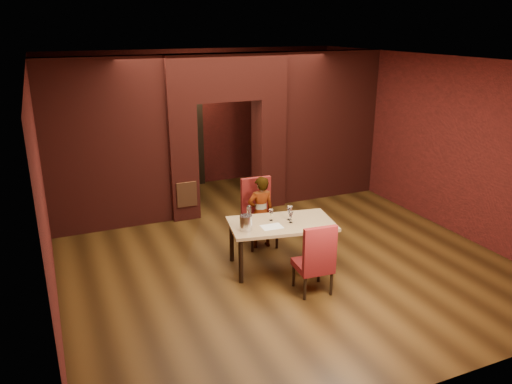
# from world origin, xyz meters

# --- Properties ---
(floor) EXTENTS (8.00, 8.00, 0.00)m
(floor) POSITION_xyz_m (0.00, 0.00, 0.00)
(floor) COLOR #442B11
(floor) RESTS_ON ground
(ceiling) EXTENTS (7.00, 8.00, 0.04)m
(ceiling) POSITION_xyz_m (0.00, 0.00, 3.20)
(ceiling) COLOR silver
(ceiling) RESTS_ON ground
(wall_back) EXTENTS (7.00, 0.04, 3.20)m
(wall_back) POSITION_xyz_m (0.00, 4.00, 1.60)
(wall_back) COLOR maroon
(wall_back) RESTS_ON ground
(wall_front) EXTENTS (7.00, 0.04, 3.20)m
(wall_front) POSITION_xyz_m (0.00, -4.00, 1.60)
(wall_front) COLOR maroon
(wall_front) RESTS_ON ground
(wall_left) EXTENTS (0.04, 8.00, 3.20)m
(wall_left) POSITION_xyz_m (-3.50, 0.00, 1.60)
(wall_left) COLOR maroon
(wall_left) RESTS_ON ground
(wall_right) EXTENTS (0.04, 8.00, 3.20)m
(wall_right) POSITION_xyz_m (3.50, 0.00, 1.60)
(wall_right) COLOR maroon
(wall_right) RESTS_ON ground
(pillar_left) EXTENTS (0.55, 0.55, 2.30)m
(pillar_left) POSITION_xyz_m (-0.95, 2.00, 1.15)
(pillar_left) COLOR maroon
(pillar_left) RESTS_ON ground
(pillar_right) EXTENTS (0.55, 0.55, 2.30)m
(pillar_right) POSITION_xyz_m (0.95, 2.00, 1.15)
(pillar_right) COLOR maroon
(pillar_right) RESTS_ON ground
(lintel) EXTENTS (2.45, 0.55, 0.90)m
(lintel) POSITION_xyz_m (0.00, 2.00, 2.75)
(lintel) COLOR maroon
(lintel) RESTS_ON ground
(wing_wall_left) EXTENTS (2.28, 0.35, 3.20)m
(wing_wall_left) POSITION_xyz_m (-2.36, 2.00, 1.60)
(wing_wall_left) COLOR maroon
(wing_wall_left) RESTS_ON ground
(wing_wall_right) EXTENTS (2.28, 0.35, 3.20)m
(wing_wall_right) POSITION_xyz_m (2.36, 2.00, 1.60)
(wing_wall_right) COLOR maroon
(wing_wall_right) RESTS_ON ground
(vent_panel) EXTENTS (0.40, 0.03, 0.50)m
(vent_panel) POSITION_xyz_m (-0.95, 1.71, 0.55)
(vent_panel) COLOR #A75A30
(vent_panel) RESTS_ON ground
(rear_door) EXTENTS (0.90, 0.08, 2.10)m
(rear_door) POSITION_xyz_m (-0.40, 3.94, 1.05)
(rear_door) COLOR black
(rear_door) RESTS_ON ground
(rear_door_frame) EXTENTS (1.02, 0.04, 2.22)m
(rear_door_frame) POSITION_xyz_m (-0.40, 3.90, 1.05)
(rear_door_frame) COLOR black
(rear_door_frame) RESTS_ON ground
(dining_table) EXTENTS (1.77, 1.19, 0.77)m
(dining_table) POSITION_xyz_m (-0.12, -0.82, 0.38)
(dining_table) COLOR tan
(dining_table) RESTS_ON ground
(chair_far) EXTENTS (0.57, 0.57, 1.19)m
(chair_far) POSITION_xyz_m (-0.09, 0.07, 0.59)
(chair_far) COLOR maroon
(chair_far) RESTS_ON ground
(chair_near) EXTENTS (0.54, 0.54, 1.09)m
(chair_near) POSITION_xyz_m (-0.04, -1.69, 0.55)
(chair_near) COLOR maroon
(chair_near) RESTS_ON ground
(person_seated) EXTENTS (0.49, 0.33, 1.29)m
(person_seated) POSITION_xyz_m (-0.11, 0.02, 0.64)
(person_seated) COLOR silver
(person_seated) RESTS_ON ground
(wine_glass_a) EXTENTS (0.08, 0.08, 0.19)m
(wine_glass_a) POSITION_xyz_m (-0.23, -0.67, 0.86)
(wine_glass_a) COLOR white
(wine_glass_a) RESTS_ON dining_table
(wine_glass_b) EXTENTS (0.09, 0.09, 0.23)m
(wine_glass_b) POSITION_xyz_m (0.05, -0.77, 0.88)
(wine_glass_b) COLOR white
(wine_glass_b) RESTS_ON dining_table
(wine_glass_c) EXTENTS (0.07, 0.07, 0.18)m
(wine_glass_c) POSITION_xyz_m (0.01, -0.88, 0.86)
(wine_glass_c) COLOR white
(wine_glass_c) RESTS_ON dining_table
(tasting_sheet) EXTENTS (0.33, 0.25, 0.00)m
(tasting_sheet) POSITION_xyz_m (-0.34, -0.92, 0.77)
(tasting_sheet) COLOR white
(tasting_sheet) RESTS_ON dining_table
(wine_bucket) EXTENTS (0.19, 0.19, 0.23)m
(wine_bucket) POSITION_xyz_m (-0.75, -0.87, 0.88)
(wine_bucket) COLOR silver
(wine_bucket) RESTS_ON dining_table
(water_bottle) EXTENTS (0.07, 0.07, 0.28)m
(water_bottle) POSITION_xyz_m (-0.59, -0.60, 0.91)
(water_bottle) COLOR white
(water_bottle) RESTS_ON dining_table
(potted_plant) EXTENTS (0.48, 0.48, 0.40)m
(potted_plant) POSITION_xyz_m (0.73, 0.32, 0.20)
(potted_plant) COLOR #2C5C26
(potted_plant) RESTS_ON ground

